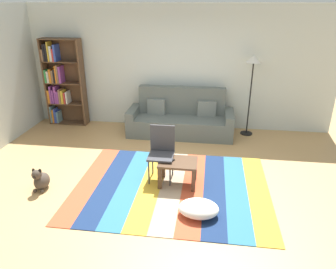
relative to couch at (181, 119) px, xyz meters
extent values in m
plane|color=tan|center=(-0.12, -2.02, -0.34)|extent=(14.00, 14.00, 0.00)
cube|color=silver|center=(-0.12, 0.53, 1.01)|extent=(6.80, 0.10, 2.70)
cube|color=#C64C2D|center=(-1.27, -2.22, -0.33)|extent=(0.34, 2.36, 0.01)
cube|color=navy|center=(-0.93, -2.22, -0.33)|extent=(0.34, 2.36, 0.01)
cube|color=teal|center=(-0.59, -2.22, -0.33)|extent=(0.34, 2.36, 0.01)
cube|color=gold|center=(-0.25, -2.22, -0.33)|extent=(0.34, 2.36, 0.01)
cube|color=tan|center=(0.08, -2.22, -0.33)|extent=(0.34, 2.36, 0.01)
cube|color=#C64C2D|center=(0.42, -2.22, -0.33)|extent=(0.34, 2.36, 0.01)
cube|color=navy|center=(0.76, -2.22, -0.33)|extent=(0.34, 2.36, 0.01)
cube|color=teal|center=(1.10, -2.22, -0.33)|extent=(0.34, 2.36, 0.01)
cube|color=gold|center=(1.43, -2.22, -0.33)|extent=(0.34, 2.36, 0.01)
cube|color=#59605B|center=(0.00, -0.07, -0.14)|extent=(1.90, 0.80, 0.40)
cube|color=#59605B|center=(0.00, 0.23, 0.36)|extent=(1.90, 0.20, 0.60)
cube|color=#59605B|center=(-1.04, -0.07, -0.06)|extent=(0.18, 0.80, 0.56)
cube|color=#59605B|center=(1.04, -0.07, -0.06)|extent=(0.18, 0.80, 0.56)
cube|color=slate|center=(-0.55, 0.11, 0.22)|extent=(0.42, 0.19, 0.36)
cube|color=slate|center=(0.55, 0.11, 0.22)|extent=(0.42, 0.19, 0.36)
cube|color=brown|center=(-3.14, 0.28, 0.65)|extent=(0.04, 0.28, 1.97)
cube|color=brown|center=(-2.28, 0.28, 0.65)|extent=(0.04, 0.28, 1.97)
cube|color=brown|center=(-2.71, 0.41, 0.65)|extent=(0.90, 0.01, 1.97)
cube|color=brown|center=(-2.71, 0.28, -0.32)|extent=(0.86, 0.28, 0.02)
cube|color=brown|center=(-2.71, 0.28, 0.17)|extent=(0.86, 0.28, 0.02)
cube|color=brown|center=(-2.71, 0.28, 0.65)|extent=(0.86, 0.28, 0.02)
cube|color=brown|center=(-2.71, 0.28, 1.14)|extent=(0.86, 0.28, 0.02)
cube|color=brown|center=(-2.71, 0.28, 1.62)|extent=(0.86, 0.28, 0.02)
cube|color=#668C99|center=(-3.11, 0.27, -0.11)|extent=(0.03, 0.24, 0.39)
cube|color=orange|center=(-3.06, 0.25, -0.15)|extent=(0.04, 0.21, 0.32)
cube|color=#334CB2|center=(-3.02, 0.25, -0.14)|extent=(0.03, 0.21, 0.34)
cube|color=#334CB2|center=(-2.99, 0.28, -0.17)|extent=(0.03, 0.26, 0.27)
cube|color=#668C99|center=(-2.96, 0.26, -0.18)|extent=(0.04, 0.23, 0.26)
cube|color=orange|center=(-3.10, 0.27, 0.33)|extent=(0.05, 0.25, 0.31)
cube|color=purple|center=(-3.05, 0.23, 0.38)|extent=(0.04, 0.17, 0.40)
cube|color=purple|center=(-3.00, 0.25, 0.33)|extent=(0.05, 0.21, 0.31)
cube|color=purple|center=(-2.94, 0.28, 0.38)|extent=(0.05, 0.26, 0.41)
cube|color=purple|center=(-2.89, 0.25, 0.32)|extent=(0.05, 0.20, 0.29)
cube|color=#8C6647|center=(-2.83, 0.27, 0.34)|extent=(0.05, 0.24, 0.34)
cube|color=gold|center=(-2.77, 0.25, 0.33)|extent=(0.05, 0.22, 0.31)
cube|color=red|center=(-2.72, 0.24, 0.31)|extent=(0.03, 0.18, 0.26)
cube|color=silver|center=(-2.67, 0.26, 0.32)|extent=(0.04, 0.23, 0.28)
cube|color=green|center=(-3.11, 0.24, 0.81)|extent=(0.04, 0.18, 0.29)
cube|color=silver|center=(-3.05, 0.23, 0.79)|extent=(0.05, 0.17, 0.26)
cube|color=orange|center=(-3.00, 0.26, 0.82)|extent=(0.05, 0.22, 0.31)
cube|color=#8C6647|center=(-2.94, 0.23, 0.80)|extent=(0.04, 0.17, 0.28)
cube|color=black|center=(-2.89, 0.24, 0.81)|extent=(0.04, 0.19, 0.30)
cube|color=orange|center=(-2.86, 0.24, 0.86)|extent=(0.03, 0.18, 0.39)
cube|color=#8C6647|center=(-2.81, 0.25, 0.86)|extent=(0.04, 0.20, 0.40)
cube|color=purple|center=(-2.76, 0.26, 0.85)|extent=(0.05, 0.23, 0.37)
cube|color=#8C6647|center=(-3.11, 0.26, 1.28)|extent=(0.04, 0.23, 0.26)
cube|color=black|center=(-3.06, 0.26, 1.33)|extent=(0.04, 0.23, 0.37)
cube|color=black|center=(-3.01, 0.24, 1.33)|extent=(0.05, 0.19, 0.37)
cube|color=gold|center=(-2.96, 0.26, 1.36)|extent=(0.03, 0.22, 0.42)
cube|color=silver|center=(-2.91, 0.27, 1.31)|extent=(0.05, 0.24, 0.33)
cube|color=red|center=(-2.86, 0.25, 1.28)|extent=(0.04, 0.21, 0.27)
cube|color=#334CB2|center=(-2.81, 0.28, 1.33)|extent=(0.05, 0.26, 0.36)
cube|color=#513826|center=(0.17, -2.11, 0.06)|extent=(0.60, 0.45, 0.04)
cube|color=#513826|center=(-0.09, -2.30, -0.14)|extent=(0.06, 0.06, 0.37)
cube|color=#513826|center=(0.43, -2.30, -0.14)|extent=(0.06, 0.06, 0.37)
cube|color=#513826|center=(-0.09, -1.93, -0.14)|extent=(0.06, 0.06, 0.37)
cube|color=#513826|center=(0.43, -1.93, -0.14)|extent=(0.06, 0.06, 0.37)
ellipsoid|color=white|center=(0.54, -2.88, -0.22)|extent=(0.55, 0.42, 0.21)
ellipsoid|color=#473D33|center=(-1.93, -2.53, -0.21)|extent=(0.22, 0.30, 0.26)
sphere|color=#473D33|center=(-1.93, -2.63, -0.03)|extent=(0.15, 0.15, 0.15)
ellipsoid|color=black|center=(-1.93, -2.69, -0.04)|extent=(0.06, 0.07, 0.05)
ellipsoid|color=black|center=(-1.98, -2.61, 0.02)|extent=(0.05, 0.04, 0.08)
ellipsoid|color=black|center=(-1.88, -2.61, 0.02)|extent=(0.05, 0.04, 0.08)
sphere|color=#473D33|center=(-1.99, -2.66, -0.31)|extent=(0.06, 0.06, 0.06)
sphere|color=#473D33|center=(-1.87, -2.66, -0.31)|extent=(0.06, 0.06, 0.06)
cylinder|color=black|center=(1.45, 0.17, -0.32)|extent=(0.26, 0.26, 0.02)
cylinder|color=black|center=(1.45, 0.17, 0.46)|extent=(0.03, 0.03, 1.55)
cone|color=white|center=(1.45, 0.17, 1.31)|extent=(0.32, 0.32, 0.14)
cube|color=black|center=(0.06, -2.14, 0.08)|extent=(0.12, 0.15, 0.02)
cube|color=#38383D|center=(-0.12, -2.02, 0.10)|extent=(0.40, 0.40, 0.03)
cube|color=#38383D|center=(-0.12, -1.84, 0.34)|extent=(0.40, 0.03, 0.44)
cylinder|color=#38383D|center=(-0.29, -2.19, -0.12)|extent=(0.02, 0.02, 0.42)
cylinder|color=#38383D|center=(0.05, -2.19, -0.12)|extent=(0.02, 0.02, 0.42)
cylinder|color=#38383D|center=(-0.29, -1.85, -0.12)|extent=(0.02, 0.02, 0.42)
cylinder|color=#38383D|center=(0.05, -1.85, -0.12)|extent=(0.02, 0.02, 0.42)
camera|label=1|loc=(0.61, -6.51, 2.41)|focal=33.97mm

